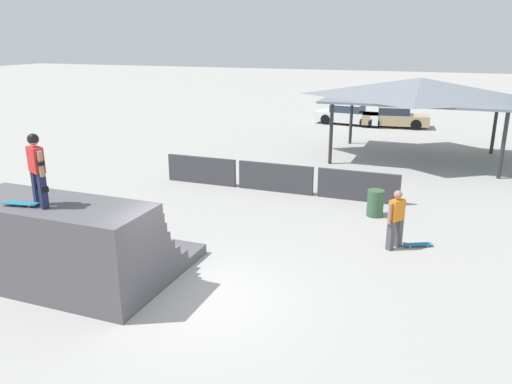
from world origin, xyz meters
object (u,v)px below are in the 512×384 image
skater_on_deck (37,165)px  bystander_walking (396,217)px  skateboard_on_ground (417,244)px  parked_car_tan (395,117)px  skateboard_on_deck (22,203)px  trash_bin (375,203)px  parked_car_white (349,115)px

skater_on_deck → bystander_walking: size_ratio=0.96×
bystander_walking → skater_on_deck: bearing=-20.1°
skateboard_on_ground → skater_on_deck: bearing=10.5°
skater_on_deck → parked_car_tan: skater_on_deck is taller
parked_car_tan → skateboard_on_deck: bearing=-108.0°
trash_bin → parked_car_white: 17.73m
skateboard_on_deck → parked_car_white: skateboard_on_deck is taller
parked_car_white → parked_car_tan: 2.94m
trash_bin → parked_car_white: bearing=103.6°
trash_bin → parked_car_tan: (-1.22, 17.21, 0.18)m
bystander_walking → trash_bin: size_ratio=1.91×
bystander_walking → parked_car_white: (-5.01, 19.63, -0.30)m
skater_on_deck → skateboard_on_deck: skater_on_deck is taller
skater_on_deck → bystander_walking: 8.81m
trash_bin → parked_car_tan: 17.25m
trash_bin → parked_car_white: (-4.16, 17.23, 0.18)m
skater_on_deck → bystander_walking: skater_on_deck is taller
bystander_walking → skateboard_on_ground: 1.08m
trash_bin → skateboard_on_ground: bearing=-55.3°
skater_on_deck → trash_bin: (5.97, 7.60, -2.48)m
skateboard_on_deck → skater_on_deck: bearing=7.0°
skateboard_on_deck → trash_bin: size_ratio=0.97×
parked_car_white → skater_on_deck: bearing=-86.7°
skateboard_on_deck → skateboard_on_ground: size_ratio=1.02×
skater_on_deck → skateboard_on_ground: size_ratio=1.93×
skateboard_on_ground → skateboard_on_deck: bearing=9.7°
skateboard_on_ground → trash_bin: 2.53m
skateboard_on_ground → trash_bin: bearing=-81.7°
parked_car_white → skateboard_on_deck: bearing=-87.6°
skateboard_on_ground → parked_car_white: bearing=-100.2°
bystander_walking → parked_car_tan: bearing=-141.4°
skater_on_deck → parked_car_white: (1.81, 24.83, -2.31)m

